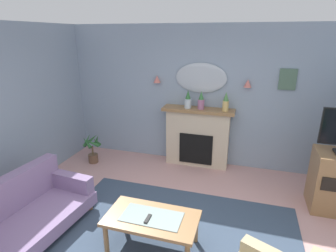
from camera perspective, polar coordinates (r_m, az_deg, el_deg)
name	(u,v)px	position (r m, az deg, el deg)	size (l,w,h in m)	color
wall_back	(206,97)	(5.29, 8.05, 6.09)	(6.48, 0.10, 2.68)	#8C9EB2
patterned_rug	(170,243)	(3.69, 0.40, -23.37)	(3.20, 2.40, 0.01)	#38475B
fireplace	(197,137)	(5.32, 6.20, -2.42)	(1.36, 0.36, 1.16)	beige
mantel_vase_centre	(188,100)	(5.11, 4.22, 5.42)	(0.13, 0.13, 0.34)	silver
mantel_vase_right	(201,101)	(5.07, 6.99, 5.25)	(0.12, 0.12, 0.34)	#9E6084
mantel_vase_left	(226,102)	(5.01, 12.08, 4.95)	(0.11, 0.11, 0.35)	tan
wall_mirror	(201,78)	(5.16, 6.95, 10.01)	(0.96, 0.06, 0.56)	#B2BCC6
wall_sconce_left	(157,79)	(5.33, -2.33, 9.87)	(0.14, 0.14, 0.14)	#D17066
wall_sconce_right	(248,83)	(5.05, 16.47, 8.62)	(0.14, 0.14, 0.14)	#D17066
framed_picture	(288,79)	(5.13, 23.91, 8.97)	(0.28, 0.03, 0.36)	#4C6B56
coffee_table	(152,221)	(3.41, -3.43, -19.31)	(1.10, 0.60, 0.45)	olive
tv_remote	(148,219)	(3.33, -4.29, -18.94)	(0.04, 0.16, 0.02)	black
floral_couch	(21,215)	(4.06, -28.58, -16.07)	(1.01, 1.78, 0.76)	gray
potted_plant_small_fern	(92,148)	(5.67, -15.63, -4.57)	(0.39, 0.39, 0.60)	brown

